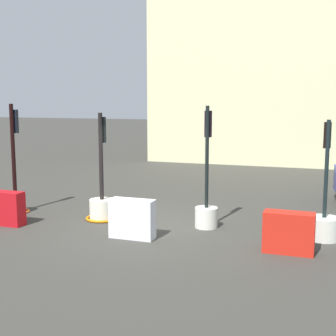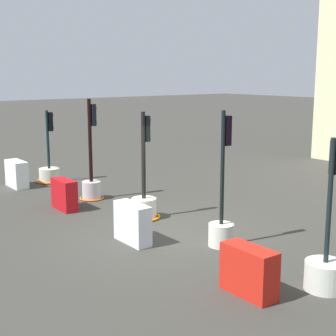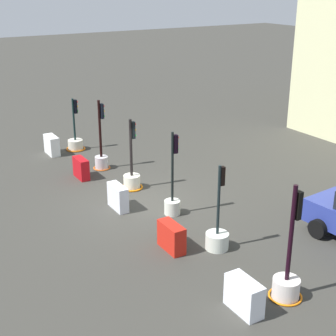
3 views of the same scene
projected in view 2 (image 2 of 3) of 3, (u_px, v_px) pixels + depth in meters
ground_plane at (167, 234)px, 11.89m from camera, size 120.00×120.00×0.00m
traffic_light_0 at (49, 172)px, 17.54m from camera, size 0.94×0.94×2.53m
traffic_light_1 at (92, 181)px, 15.12m from camera, size 0.75×0.75×3.05m
traffic_light_2 at (144, 201)px, 13.13m from camera, size 0.87×0.87×2.83m
traffic_light_3 at (222, 220)px, 10.99m from camera, size 0.56×0.56×3.02m
traffic_light_4 at (326, 266)px, 8.78m from camera, size 0.72×0.72×2.72m
construction_barrier_0 at (17, 174)px, 16.74m from camera, size 1.07×0.45×0.90m
construction_barrier_1 at (64, 195)px, 13.97m from camera, size 0.98×0.38×0.86m
construction_barrier_2 at (132, 223)px, 11.22m from camera, size 1.05×0.38×0.91m
construction_barrier_3 at (249, 271)px, 8.57m from camera, size 1.05×0.44×0.86m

